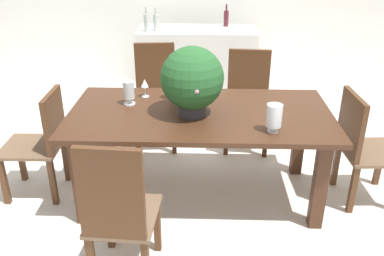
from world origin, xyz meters
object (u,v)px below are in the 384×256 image
Objects in this scene: dining_table at (200,125)px; wine_bottle_clear at (147,22)px; chair_far_left at (155,91)px; wine_bottle_dark at (156,22)px; chair_far_right at (248,95)px; wine_bottle_tall at (226,18)px; chair_near_left at (118,211)px; chair_head_end at (43,139)px; flower_centerpiece at (192,80)px; crystal_vase_left at (274,116)px; kitchen_counter at (197,67)px; crystal_vase_center_near at (129,91)px; crystal_vase_right at (174,85)px; chair_foot_end at (361,143)px; wine_glass at (145,84)px.

wine_bottle_clear is (-0.65, 1.90, 0.41)m from dining_table.
chair_far_left is 1.08m from wine_bottle_dark.
wine_bottle_tall is at bearing 103.36° from chair_far_right.
wine_bottle_tall reaches higher than chair_near_left.
wine_bottle_clear reaches higher than wine_bottle_tall.
wine_bottle_clear is (-0.19, 0.91, 0.51)m from chair_far_left.
chair_far_right is 1.49m from wine_bottle_dark.
wine_bottle_clear reaches higher than chair_far_right.
chair_head_end is at bearing -108.15° from wine_bottle_clear.
wine_bottle_clear is at bearing -82.56° from chair_near_left.
chair_near_left is 1.14m from flower_centerpiece.
crystal_vase_left is 2.50m from kitchen_counter.
chair_far_left is (-0.93, 0.00, 0.02)m from chair_far_right.
wine_bottle_clear is (-1.17, 2.24, 0.18)m from crystal_vase_left.
crystal_vase_center_near is at bearing -87.39° from wine_bottle_clear.
chair_near_left is 5.11× the size of crystal_vase_right.
dining_table is at bearing -49.72° from crystal_vase_right.
flower_centerpiece is 0.57m from crystal_vase_center_near.
chair_far_right reaches higher than dining_table.
wine_bottle_tall is at bearing 82.84° from dining_table.
chair_foot_end is 1.57m from crystal_vase_right.
wine_bottle_clear is at bearing 92.61° from crystal_vase_center_near.
crystal_vase_center_near is at bearing -120.68° from wine_glass.
chair_head_end is 1.86m from crystal_vase_left.
wine_bottle_tall is (0.75, 3.24, 0.51)m from chair_near_left.
chair_far_left is at bearing 83.01° from crystal_vase_center_near.
chair_far_left is 0.83m from crystal_vase_right.
wine_bottle_tall is (0.34, 2.29, 0.01)m from flower_centerpiece.
crystal_vase_right is 0.76× the size of wine_bottle_dark.
crystal_vase_center_near is 0.37m from crystal_vase_right.
crystal_vase_center_near reaches higher than dining_table.
wine_bottle_clear reaches higher than chair_near_left.
wine_bottle_tall is at bearing 95.18° from crystal_vase_left.
chair_far_left is 1.54m from wine_bottle_tall.
crystal_vase_center_near is at bearing 160.48° from flower_centerpiece.
crystal_vase_left is 0.77× the size of wine_bottle_dark.
chair_foot_end is at bearing -46.03° from chair_far_right.
kitchen_counter is at bearing 148.73° from chair_head_end.
chair_near_left is at bearing -113.18° from flower_centerpiece.
wine_bottle_dark is (-0.48, -0.12, 0.58)m from kitchen_counter.
wine_bottle_tall is at bearing 20.84° from chair_foot_end.
wine_glass is (-0.00, -0.69, 0.32)m from chair_far_left.
dining_table is 2.05m from wine_bottle_clear.
chair_head_end is 1.15m from crystal_vase_right.
chair_far_right is 2.19m from chair_near_left.
chair_head_end reaches higher than dining_table.
chair_head_end is at bearing -120.32° from kitchen_counter.
wine_bottle_tall reaches higher than chair_head_end.
chair_near_left is at bearing -94.63° from chair_far_left.
crystal_vase_left is at bearing -23.17° from crystal_vase_center_near.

